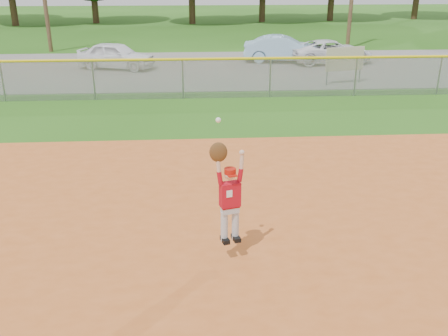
# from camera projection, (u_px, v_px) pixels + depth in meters

# --- Properties ---
(ground) EXTENTS (120.00, 120.00, 0.00)m
(ground) POSITION_uv_depth(u_px,v_px,m) (179.00, 222.00, 9.90)
(ground) COLOR #265A14
(ground) RESTS_ON ground
(clay_infield) EXTENTS (24.00, 16.00, 0.04)m
(clay_infield) POSITION_uv_depth(u_px,v_px,m) (175.00, 320.00, 7.12)
(clay_infield) COLOR #BC5822
(clay_infield) RESTS_ON ground
(parking_strip) EXTENTS (44.00, 10.00, 0.03)m
(parking_strip) POSITION_uv_depth(u_px,v_px,m) (185.00, 69.00, 24.70)
(parking_strip) COLOR slate
(parking_strip) RESTS_ON ground
(car_white_a) EXTENTS (4.04, 2.57, 1.28)m
(car_white_a) POSITION_uv_depth(u_px,v_px,m) (116.00, 55.00, 24.38)
(car_white_a) COLOR white
(car_white_a) RESTS_ON parking_strip
(car_blue) EXTENTS (4.26, 2.01, 1.35)m
(car_blue) POSITION_uv_depth(u_px,v_px,m) (283.00, 49.00, 26.11)
(car_blue) COLOR #91BAD9
(car_blue) RESTS_ON parking_strip
(car_white_b) EXTENTS (4.46, 2.45, 1.18)m
(car_white_b) POSITION_uv_depth(u_px,v_px,m) (331.00, 52.00, 25.83)
(car_white_b) COLOR white
(car_white_b) RESTS_ON parking_strip
(sponsor_sign) EXTENTS (1.74, 0.48, 1.58)m
(sponsor_sign) POSITION_uv_depth(u_px,v_px,m) (345.00, 60.00, 21.05)
(sponsor_sign) COLOR gray
(sponsor_sign) RESTS_ON ground
(outfield_fence) EXTENTS (40.06, 0.10, 1.55)m
(outfield_fence) POSITION_uv_depth(u_px,v_px,m) (183.00, 76.00, 18.82)
(outfield_fence) COLOR gray
(outfield_fence) RESTS_ON ground
(ballplayer) EXTENTS (0.59, 0.31, 2.19)m
(ballplayer) POSITION_uv_depth(u_px,v_px,m) (228.00, 193.00, 8.15)
(ballplayer) COLOR silver
(ballplayer) RESTS_ON ground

